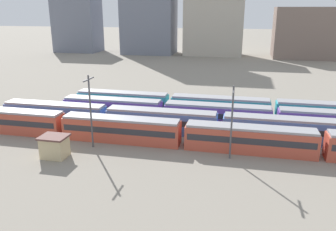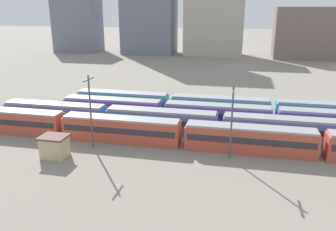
{
  "view_description": "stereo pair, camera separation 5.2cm",
  "coord_description": "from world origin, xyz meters",
  "px_view_note": "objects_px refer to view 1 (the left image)",
  "views": [
    {
      "loc": [
        24.92,
        -45.92,
        19.31
      ],
      "look_at": [
        13.1,
        7.8,
        2.04
      ],
      "focal_mm": 36.63,
      "sensor_mm": 36.0,
      "label": 1
    },
    {
      "loc": [
        24.97,
        -45.91,
        19.31
      ],
      "look_at": [
        13.1,
        7.8,
        2.04
      ],
      "focal_mm": 36.63,
      "sensor_mm": 36.0,
      "label": 2
    }
  ],
  "objects_px": {
    "catenary_pole_2": "(232,119)",
    "train_track_3": "(329,113)",
    "signal_hut": "(55,146)",
    "train_track_0": "(183,134)",
    "catenary_pole_0": "(90,108)",
    "train_track_2": "(275,118)"
  },
  "relations": [
    {
      "from": "catenary_pole_2",
      "to": "train_track_3",
      "type": "bearing_deg",
      "value": 48.86
    },
    {
      "from": "catenary_pole_2",
      "to": "signal_hut",
      "type": "relative_size",
      "value": 2.77
    },
    {
      "from": "train_track_3",
      "to": "catenary_pole_2",
      "type": "relative_size",
      "value": 9.38
    },
    {
      "from": "train_track_3",
      "to": "train_track_0",
      "type": "bearing_deg",
      "value": -145.93
    },
    {
      "from": "train_track_0",
      "to": "catenary_pole_0",
      "type": "relative_size",
      "value": 7.06
    },
    {
      "from": "catenary_pole_0",
      "to": "catenary_pole_2",
      "type": "xyz_separation_m",
      "value": [
        19.63,
        0.22,
        -0.31
      ]
    },
    {
      "from": "catenary_pole_0",
      "to": "signal_hut",
      "type": "distance_m",
      "value": 7.08
    },
    {
      "from": "catenary_pole_0",
      "to": "catenary_pole_2",
      "type": "distance_m",
      "value": 19.64
    },
    {
      "from": "train_track_0",
      "to": "train_track_3",
      "type": "height_order",
      "value": "same"
    },
    {
      "from": "catenary_pole_0",
      "to": "catenary_pole_2",
      "type": "height_order",
      "value": "catenary_pole_0"
    },
    {
      "from": "catenary_pole_0",
      "to": "catenary_pole_2",
      "type": "relative_size",
      "value": 1.06
    },
    {
      "from": "train_track_2",
      "to": "catenary_pole_0",
      "type": "relative_size",
      "value": 7.06
    },
    {
      "from": "train_track_3",
      "to": "catenary_pole_0",
      "type": "height_order",
      "value": "catenary_pole_0"
    },
    {
      "from": "train_track_2",
      "to": "catenary_pole_2",
      "type": "height_order",
      "value": "catenary_pole_2"
    },
    {
      "from": "train_track_2",
      "to": "catenary_pole_2",
      "type": "relative_size",
      "value": 7.49
    },
    {
      "from": "train_track_0",
      "to": "catenary_pole_2",
      "type": "xyz_separation_m",
      "value": [
        6.92,
        -2.88,
        3.63
      ]
    },
    {
      "from": "train_track_0",
      "to": "catenary_pole_2",
      "type": "distance_m",
      "value": 8.33
    },
    {
      "from": "train_track_3",
      "to": "catenary_pole_2",
      "type": "distance_m",
      "value": 24.81
    },
    {
      "from": "train_track_2",
      "to": "signal_hut",
      "type": "relative_size",
      "value": 20.75
    },
    {
      "from": "catenary_pole_0",
      "to": "train_track_2",
      "type": "bearing_deg",
      "value": 27.22
    },
    {
      "from": "train_track_0",
      "to": "catenary_pole_2",
      "type": "height_order",
      "value": "catenary_pole_2"
    },
    {
      "from": "train_track_0",
      "to": "catenary_pole_0",
      "type": "bearing_deg",
      "value": -166.29
    }
  ]
}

